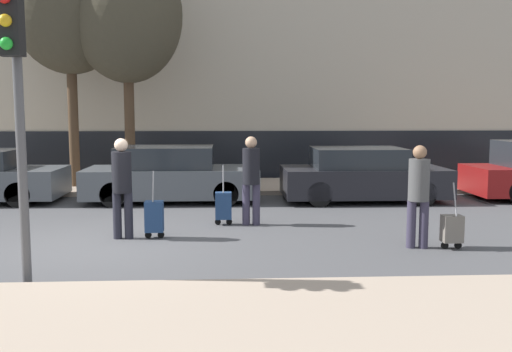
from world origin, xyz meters
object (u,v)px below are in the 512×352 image
pedestrian_center (251,175)px  bare_tree_down_street (127,16)px  parked_car_2 (362,176)px  bare_tree_near_crossing (69,1)px  parked_car_1 (171,176)px  pedestrian_right (419,190)px  trolley_left (154,217)px  trolley_right (452,229)px  pedestrian_left (122,182)px  trolley_center (223,206)px  traffic_light (15,79)px

pedestrian_center → bare_tree_down_street: 7.02m
parked_car_2 → bare_tree_near_crossing: size_ratio=0.56×
parked_car_1 → pedestrian_right: bearing=-48.8°
trolley_left → trolley_right: trolley_left is taller
pedestrian_center → pedestrian_right: pedestrian_center is taller
parked_car_1 → bare_tree_near_crossing: (-2.93, 2.19, 4.61)m
trolley_left → pedestrian_center: 2.17m
pedestrian_left → pedestrian_right: 5.07m
pedestrian_center → bare_tree_near_crossing: bearing=135.8°
bare_tree_down_street → parked_car_2: bearing=-18.5°
bare_tree_near_crossing → trolley_right: bearing=-43.1°
trolley_center → bare_tree_near_crossing: bare_tree_near_crossing is taller
parked_car_1 → bare_tree_near_crossing: bare_tree_near_crossing is taller
trolley_left → trolley_center: 1.67m
parked_car_2 → trolley_left: (-4.69, -4.02, -0.24)m
pedestrian_right → bare_tree_near_crossing: (-7.44, 7.36, 4.30)m
pedestrian_left → bare_tree_down_street: size_ratio=0.27×
trolley_center → bare_tree_near_crossing: size_ratio=0.17×
trolley_right → bare_tree_near_crossing: 11.99m
trolley_right → bare_tree_down_street: size_ratio=0.17×
pedestrian_center → bare_tree_down_street: (-3.16, 4.96, 3.84)m
parked_car_1 → traffic_light: 7.39m
bare_tree_near_crossing → traffic_light: bearing=-79.5°
parked_car_1 → pedestrian_center: (1.87, -3.10, 0.35)m
parked_car_1 → trolley_right: parked_car_1 is taller
trolley_right → parked_car_1: bearing=133.8°
pedestrian_left → traffic_light: 3.34m
parked_car_2 → bare_tree_near_crossing: bearing=162.9°
pedestrian_left → trolley_right: pedestrian_left is taller
trolley_center → traffic_light: size_ratio=0.32×
trolley_center → traffic_light: bearing=-122.7°
pedestrian_left → pedestrian_right: size_ratio=1.05×
pedestrian_left → trolley_right: bearing=169.6°
parked_car_2 → pedestrian_left: 6.61m
pedestrian_right → bare_tree_down_street: bearing=-39.3°
pedestrian_left → bare_tree_down_street: (-0.84, 6.06, 3.82)m
trolley_right → traffic_light: (-6.27, -1.74, 2.31)m
parked_car_2 → trolley_center: size_ratio=3.39×
pedestrian_left → trolley_left: 0.83m
pedestrian_right → trolley_right: bearing=179.9°
pedestrian_left → traffic_light: traffic_light is taller
pedestrian_left → bare_tree_down_street: bare_tree_down_street is taller
pedestrian_center → pedestrian_right: 3.36m
trolley_center → pedestrian_right: bearing=-33.3°
parked_car_2 → traffic_light: bearing=-131.3°
parked_car_1 → traffic_light: size_ratio=1.15×
parked_car_1 → traffic_light: bearing=-99.8°
pedestrian_left → trolley_left: bearing=179.9°
trolley_left → trolley_center: trolley_left is taller
parked_car_2 → pedestrian_center: (-2.92, -2.92, 0.37)m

